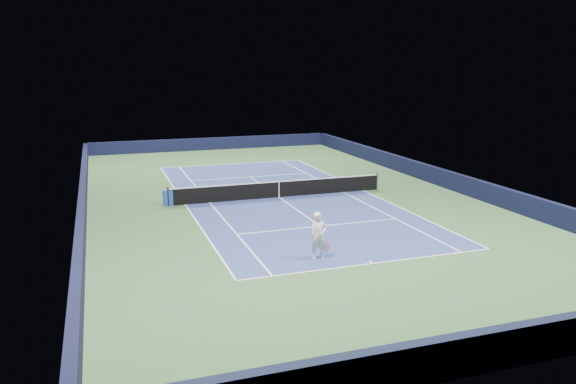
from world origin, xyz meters
name	(u,v)px	position (x,y,z in m)	size (l,w,h in m)	color
ground	(279,197)	(0.00, 0.00, 0.00)	(40.00, 40.00, 0.00)	#2F512C
wall_far	(212,144)	(0.00, 19.82, 0.55)	(22.00, 0.35, 1.10)	#111333
wall_near	(515,344)	(0.00, -19.82, 0.55)	(22.00, 0.35, 1.10)	black
wall_right	(438,176)	(10.82, 0.00, 0.55)	(0.35, 40.00, 1.10)	black
wall_left	(83,203)	(-10.82, 0.00, 0.55)	(0.35, 40.00, 1.10)	black
court_surface	(279,197)	(0.00, 0.00, 0.00)	(10.97, 23.77, 0.01)	navy
baseline_far	(232,164)	(0.00, 11.88, 0.01)	(10.97, 0.08, 0.00)	white
baseline_near	(373,264)	(0.00, -11.88, 0.01)	(10.97, 0.08, 0.00)	white
sideline_doubles_right	(363,190)	(5.49, 0.00, 0.01)	(0.08, 23.77, 0.00)	white
sideline_doubles_left	(185,205)	(-5.49, 0.00, 0.01)	(0.08, 23.77, 0.00)	white
sideline_singles_right	(343,192)	(4.12, 0.00, 0.01)	(0.08, 23.77, 0.00)	white
sideline_singles_left	(210,203)	(-4.12, 0.00, 0.01)	(0.08, 23.77, 0.00)	white
service_line_far	(250,177)	(0.00, 6.40, 0.01)	(8.23, 0.08, 0.00)	white
service_line_near	(320,226)	(0.00, -6.40, 0.01)	(8.23, 0.08, 0.00)	white
center_service_line	(279,197)	(0.00, 0.00, 0.01)	(0.08, 12.80, 0.00)	white
center_mark_far	(233,164)	(0.00, 11.73, 0.01)	(0.08, 0.30, 0.00)	white
center_mark_near	(371,262)	(0.00, -11.73, 0.01)	(0.08, 0.30, 0.00)	white
tennis_net	(279,189)	(0.00, 0.00, 0.50)	(12.90, 0.10, 1.07)	black
sponsor_cube	(168,197)	(-6.40, 0.21, 0.44)	(0.59, 0.51, 0.87)	#1C3FAB
tennis_player	(319,236)	(-1.80, -10.64, 0.96)	(0.85, 1.28, 2.16)	white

